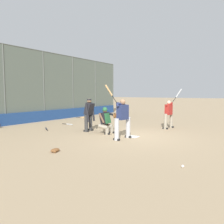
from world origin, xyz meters
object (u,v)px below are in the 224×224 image
at_px(catcher_behind_plate, 106,120).
at_px(baseball_loose, 183,166).
at_px(batter_on_deck, 169,113).
at_px(umpire_home, 89,114).
at_px(spare_bat_near_backstop, 69,124).
at_px(spare_bat_third_base_side, 83,118).
at_px(batter_at_plate, 122,117).
at_px(fielding_glove_on_dirt, 55,150).
at_px(spare_bat_first_base_side, 46,129).

height_order(catcher_behind_plate, baseball_loose, catcher_behind_plate).
bearing_deg(baseball_loose, batter_on_deck, -156.25).
bearing_deg(baseball_loose, umpire_home, -116.07).
xyz_separation_m(spare_bat_near_backstop, spare_bat_third_base_side, (-3.16, -1.80, 0.00)).
bearing_deg(umpire_home, batter_at_plate, 68.05).
xyz_separation_m(fielding_glove_on_dirt, baseball_loose, (-0.89, 3.83, -0.02)).
height_order(spare_bat_third_base_side, fielding_glove_on_dirt, fielding_glove_on_dirt).
distance_m(catcher_behind_plate, baseball_loose, 5.21).
relative_size(umpire_home, baseball_loose, 21.93).
relative_size(catcher_behind_plate, fielding_glove_on_dirt, 3.83).
bearing_deg(baseball_loose, batter_at_plate, -123.35).
relative_size(batter_on_deck, spare_bat_near_backstop, 2.59).
bearing_deg(batter_at_plate, batter_on_deck, 179.00).
relative_size(batter_at_plate, spare_bat_first_base_side, 2.96).
relative_size(spare_bat_third_base_side, fielding_glove_on_dirt, 2.28).
relative_size(catcher_behind_plate, spare_bat_first_base_side, 1.65).
xyz_separation_m(batter_on_deck, spare_bat_near_backstop, (2.18, -5.39, -0.79)).
height_order(spare_bat_near_backstop, fielding_glove_on_dirt, fielding_glove_on_dirt).
distance_m(batter_on_deck, spare_bat_third_base_side, 7.30).
xyz_separation_m(umpire_home, fielding_glove_on_dirt, (3.57, 1.66, -0.81)).
bearing_deg(batter_on_deck, spare_bat_first_base_side, 134.57).
bearing_deg(spare_bat_first_base_side, spare_bat_near_backstop, -49.00).
bearing_deg(spare_bat_near_backstop, spare_bat_third_base_side, 117.99).
distance_m(catcher_behind_plate, spare_bat_third_base_side, 6.79).
height_order(catcher_behind_plate, batter_on_deck, batter_on_deck).
relative_size(catcher_behind_plate, spare_bat_near_backstop, 1.51).
height_order(batter_on_deck, baseball_loose, batter_on_deck).
bearing_deg(catcher_behind_plate, fielding_glove_on_dirt, 5.43).
bearing_deg(spare_bat_near_backstop, fielding_glove_on_dirt, -49.44).
relative_size(spare_bat_first_base_side, fielding_glove_on_dirt, 2.32).
height_order(umpire_home, spare_bat_third_base_side, umpire_home).
bearing_deg(fielding_glove_on_dirt, spare_bat_near_backstop, -137.79).
bearing_deg(baseball_loose, spare_bat_third_base_side, -124.97).
distance_m(batter_on_deck, spare_bat_near_backstop, 5.87).
bearing_deg(batter_at_plate, spare_bat_near_backstop, -100.79).
xyz_separation_m(catcher_behind_plate, fielding_glove_on_dirt, (3.57, 0.59, -0.59)).
xyz_separation_m(batter_at_plate, catcher_behind_plate, (-0.62, -1.28, -0.25)).
bearing_deg(fielding_glove_on_dirt, umpire_home, -155.12).
distance_m(batter_on_deck, baseball_loose, 6.43).
xyz_separation_m(batter_at_plate, spare_bat_near_backstop, (-1.60, -4.82, -0.87)).
relative_size(catcher_behind_plate, umpire_home, 0.77).
distance_m(umpire_home, spare_bat_third_base_side, 6.01).
height_order(umpire_home, batter_on_deck, batter_on_deck).
xyz_separation_m(batter_on_deck, fielding_glove_on_dirt, (6.73, -1.26, -0.76)).
relative_size(batter_at_plate, baseball_loose, 30.30).
distance_m(umpire_home, spare_bat_near_backstop, 2.79).
distance_m(batter_at_plate, catcher_behind_plate, 1.45).
bearing_deg(catcher_behind_plate, batter_at_plate, 60.25).
bearing_deg(baseball_loose, spare_bat_near_backstop, -114.71).
relative_size(umpire_home, batter_on_deck, 0.76).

